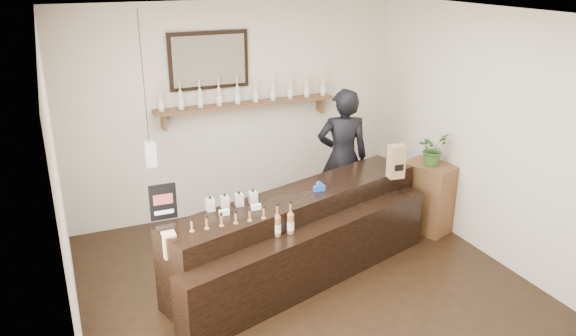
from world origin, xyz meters
The scene contains 10 objects.
ground centered at (0.00, 0.00, 0.00)m, with size 5.00×5.00×0.00m, color black.
room_shell centered at (0.00, 0.00, 1.70)m, with size 5.00×5.00×5.00m.
back_wall_decor centered at (-0.16, 2.37, 1.76)m, with size 2.66×0.96×1.69m.
counter centered at (0.08, 0.58, 0.42)m, with size 3.24×1.80×1.05m.
promo_sign centered at (-1.37, 0.63, 1.08)m, with size 0.26×0.03×0.36m.
paper_bag centered at (1.31, 0.70, 1.09)m, with size 0.19×0.15×0.39m.
tape_dispenser centered at (0.32, 0.68, 0.94)m, with size 0.13×0.06×0.11m.
side_cabinet centered at (2.00, 0.94, 0.44)m, with size 0.62×0.71×0.88m.
potted_plant centered at (2.00, 0.94, 1.08)m, with size 0.36×0.32×0.40m, color #376227.
shopkeeper centered at (1.08, 1.55, 1.01)m, with size 0.74×0.48×2.02m, color black.
Camera 1 is at (-2.21, -4.35, 3.25)m, focal length 35.00 mm.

